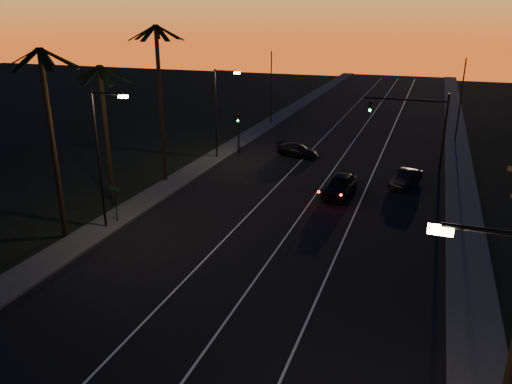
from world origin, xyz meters
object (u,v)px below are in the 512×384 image
at_px(cross_car, 297,150).
at_px(right_car, 406,178).
at_px(signal_mast, 417,118).
at_px(lead_car, 340,185).

bearing_deg(cross_car, right_car, -28.09).
height_order(right_car, cross_car, right_car).
bearing_deg(right_car, signal_mast, 86.87).
distance_m(right_car, cross_car, 12.09).
relative_size(signal_mast, lead_car, 1.28).
xyz_separation_m(lead_car, right_car, (4.62, 4.07, -0.17)).
xyz_separation_m(signal_mast, cross_car, (-10.91, 1.19, -4.15)).
bearing_deg(cross_car, lead_car, -58.24).
distance_m(lead_car, right_car, 6.16).
height_order(lead_car, right_car, lead_car).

